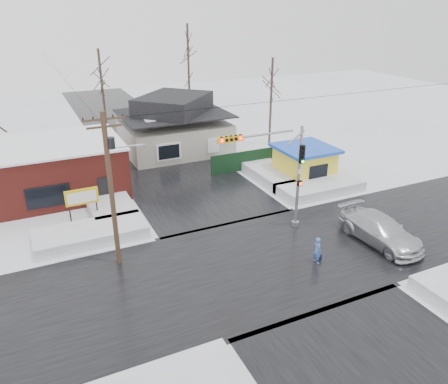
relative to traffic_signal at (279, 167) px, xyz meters
name	(u,v)px	position (x,y,z in m)	size (l,w,h in m)	color
ground	(267,260)	(-2.43, -2.97, -4.54)	(120.00, 120.00, 0.00)	white
road_ns	(267,260)	(-2.43, -2.97, -4.53)	(10.00, 120.00, 0.02)	black
road_ew	(267,260)	(-2.43, -2.97, -4.53)	(120.00, 10.00, 0.02)	black
snowbank_nw	(91,234)	(-11.43, 4.03, -4.14)	(7.00, 3.00, 0.80)	white
snowbank_ne	(320,187)	(6.57, 4.03, -4.14)	(7.00, 3.00, 0.80)	white
snowbank_nside_w	(107,199)	(-9.43, 9.03, -4.14)	(3.00, 8.00, 0.80)	white
snowbank_nside_e	(267,171)	(4.57, 9.03, -4.14)	(3.00, 8.00, 0.80)	white
traffic_signal	(279,167)	(0.00, 0.00, 0.00)	(6.05, 0.68, 7.00)	gray
utility_pole	(112,182)	(-10.36, 0.53, 0.57)	(3.15, 0.44, 9.00)	#382619
brick_building	(42,170)	(-13.43, 13.03, -2.46)	(12.20, 8.20, 4.12)	maroon
marquee_sign	(82,198)	(-11.43, 6.53, -2.62)	(2.20, 0.21, 2.55)	black
house	(174,126)	(-0.43, 19.03, -1.92)	(10.40, 8.40, 5.76)	#B2ADA1
kiosk	(304,163)	(7.07, 7.03, -3.08)	(4.60, 4.60, 2.88)	yellow
fence	(251,160)	(4.07, 11.03, -3.64)	(8.00, 0.12, 1.80)	black
tree_far_left	(100,70)	(-6.43, 23.03, 3.41)	(3.00, 3.00, 10.00)	#332821
tree_far_mid	(188,47)	(3.57, 25.03, 5.00)	(3.00, 3.00, 12.00)	#332821
tree_far_right	(272,76)	(9.57, 17.03, 2.62)	(3.00, 3.00, 9.00)	#332821
pedestrian	(317,251)	(0.06, -4.44, -3.71)	(0.61, 0.40, 1.66)	#436CBD
car	(380,230)	(5.10, -4.16, -3.68)	(2.42, 5.94, 1.72)	silver
shopping_bag	(319,258)	(0.37, -4.29, -4.36)	(0.28, 0.12, 0.35)	black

